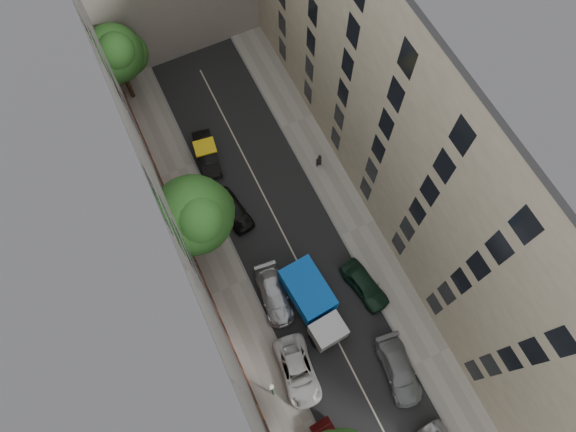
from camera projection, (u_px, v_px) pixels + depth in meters
ground at (295, 257)px, 39.75m from camera, size 120.00×120.00×0.00m
road_surface at (295, 257)px, 39.74m from camera, size 8.00×44.00×0.02m
sidewalk_left at (230, 287)px, 38.76m from camera, size 3.00×44.00×0.15m
sidewalk_right at (358, 228)px, 40.60m from camera, size 3.00×44.00×0.15m
building_left at (121, 282)px, 28.69m from camera, size 8.00×44.00×20.00m
building_right at (454, 136)px, 32.36m from camera, size 8.00×44.00×20.00m
tarp_truck at (313, 303)px, 36.77m from camera, size 2.92×6.39×2.87m
car_left_2 at (298, 371)px, 35.79m from camera, size 2.96×5.32×1.41m
car_left_3 at (274, 295)px, 37.87m from camera, size 2.57×5.04×1.40m
car_left_4 at (234, 210)px, 40.51m from camera, size 2.38×4.42×1.43m
car_left_5 at (207, 154)px, 42.44m from camera, size 2.15×4.63×1.47m
car_right_1 at (399, 370)px, 35.79m from camera, size 2.71×5.26×1.46m
car_right_2 at (365, 285)px, 38.12m from camera, size 2.50×4.64×1.50m
tree_mid at (196, 217)px, 34.89m from camera, size 5.81×5.61×8.54m
tree_far at (116, 56)px, 40.40m from camera, size 4.98×4.66×8.04m
lamp_post at (272, 390)px, 32.00m from camera, size 0.36×0.36×6.58m
pedestrian at (319, 161)px, 41.93m from camera, size 0.64×0.45×1.64m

